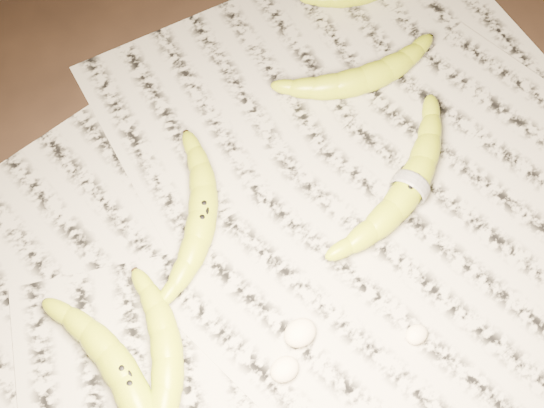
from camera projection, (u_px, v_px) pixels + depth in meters
ground at (282, 266)px, 0.85m from camera, size 3.00×3.00×0.00m
newspaper_patch at (278, 254)px, 0.85m from camera, size 0.90×0.70×0.01m
banana_left_a at (126, 380)px, 0.76m from camera, size 0.08×0.21×0.04m
banana_left_b at (167, 361)px, 0.77m from camera, size 0.14×0.18×0.03m
banana_center at (202, 215)px, 0.85m from camera, size 0.16×0.18×0.03m
banana_taped at (410, 186)px, 0.87m from camera, size 0.23×0.14×0.04m
banana_upper_a at (363, 78)px, 0.94m from camera, size 0.19×0.11×0.04m
measuring_tape at (410, 186)px, 0.87m from camera, size 0.02×0.04×0.05m
flesh_chunk_a at (300, 332)px, 0.80m from camera, size 0.04×0.03×0.02m
flesh_chunk_b at (285, 368)px, 0.78m from camera, size 0.03×0.03×0.02m
flesh_chunk_c at (417, 333)px, 0.80m from camera, size 0.03×0.02×0.01m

